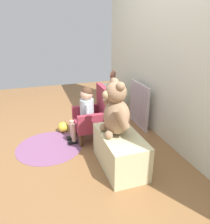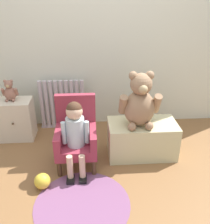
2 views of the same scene
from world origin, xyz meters
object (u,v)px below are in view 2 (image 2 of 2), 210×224
(radiator, at_px, (62,105))
(large_teddy_bear, at_px, (140,103))
(toy_ball, at_px, (42,181))
(small_dresser, at_px, (16,119))
(child_armchair, at_px, (76,135))
(floor_rug, at_px, (82,204))
(small_teddy_bear, at_px, (10,91))
(low_bench, at_px, (142,139))
(child_figure, at_px, (75,128))

(radiator, distance_m, large_teddy_bear, 1.09)
(toy_ball, bearing_deg, large_teddy_bear, 24.69)
(large_teddy_bear, bearing_deg, toy_ball, -155.31)
(small_dresser, relative_size, child_armchair, 0.69)
(floor_rug, bearing_deg, large_teddy_bear, 48.62)
(radiator, bearing_deg, small_teddy_bear, -159.46)
(radiator, bearing_deg, large_teddy_bear, -39.44)
(small_teddy_bear, bearing_deg, low_bench, -17.41)
(radiator, xyz_separation_m, large_teddy_bear, (0.81, -0.67, 0.30))
(small_dresser, distance_m, small_teddy_bear, 0.34)
(radiator, height_order, low_bench, radiator)
(large_teddy_bear, distance_m, small_teddy_bear, 1.42)
(toy_ball, bearing_deg, small_dresser, 115.24)
(large_teddy_bear, relative_size, small_teddy_bear, 2.31)
(large_teddy_bear, xyz_separation_m, toy_ball, (-0.91, -0.42, -0.54))
(small_dresser, height_order, floor_rug, small_dresser)
(radiator, distance_m, small_dresser, 0.56)
(small_dresser, height_order, small_teddy_bear, small_teddy_bear)
(radiator, height_order, toy_ball, radiator)
(radiator, distance_m, floor_rug, 1.36)
(child_armchair, bearing_deg, small_teddy_bear, 144.40)
(low_bench, xyz_separation_m, small_teddy_bear, (-1.40, 0.44, 0.39))
(radiator, bearing_deg, small_dresser, -157.35)
(child_figure, distance_m, small_teddy_bear, 0.98)
(child_figure, height_order, small_teddy_bear, small_teddy_bear)
(child_armchair, xyz_separation_m, low_bench, (0.67, 0.08, -0.12))
(child_figure, xyz_separation_m, low_bench, (0.67, 0.20, -0.26))
(low_bench, distance_m, small_teddy_bear, 1.52)
(child_figure, bearing_deg, small_teddy_bear, 139.01)
(large_teddy_bear, height_order, toy_ball, large_teddy_bear)
(child_armchair, xyz_separation_m, small_teddy_bear, (-0.73, 0.52, 0.27))
(child_figure, relative_size, large_teddy_bear, 1.26)
(low_bench, bearing_deg, small_dresser, 162.83)
(large_teddy_bear, distance_m, floor_rug, 1.04)
(small_dresser, height_order, large_teddy_bear, large_teddy_bear)
(radiator, xyz_separation_m, low_bench, (0.86, -0.64, -0.12))
(small_dresser, xyz_separation_m, large_teddy_bear, (1.32, -0.46, 0.37))
(small_dresser, distance_m, toy_ball, 0.98)
(child_armchair, xyz_separation_m, toy_ball, (-0.30, -0.36, -0.24))
(small_teddy_bear, height_order, floor_rug, small_teddy_bear)
(small_teddy_bear, height_order, toy_ball, small_teddy_bear)
(large_teddy_bear, height_order, floor_rug, large_teddy_bear)
(low_bench, relative_size, small_teddy_bear, 2.91)
(toy_ball, bearing_deg, child_armchair, 51.02)
(child_armchair, height_order, floor_rug, child_armchair)
(child_figure, bearing_deg, radiator, 103.26)
(small_teddy_bear, bearing_deg, small_dresser, -30.54)
(floor_rug, height_order, toy_ball, toy_ball)
(small_teddy_bear, xyz_separation_m, toy_ball, (0.43, -0.89, -0.50))
(child_figure, xyz_separation_m, large_teddy_bear, (0.62, 0.17, 0.16))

